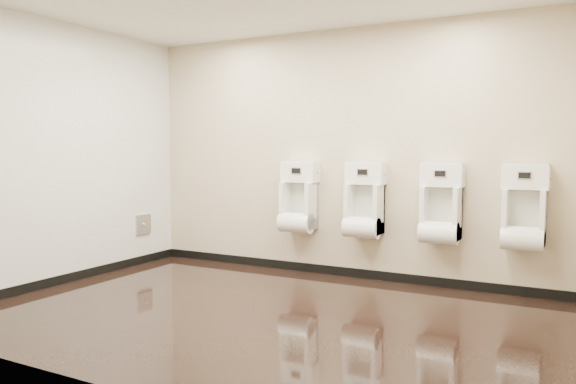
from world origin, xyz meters
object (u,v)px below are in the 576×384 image
urinal_0 (298,202)px  access_panel (143,224)px  urinal_1 (364,206)px  urinal_3 (524,214)px  urinal_2 (441,209)px

urinal_0 → access_panel: bearing=-168.6°
access_panel → urinal_0: bearing=11.4°
urinal_1 → urinal_3: (1.62, 0.00, 0.00)m
urinal_2 → urinal_3: size_ratio=1.00×
urinal_1 → urinal_2: size_ratio=1.00×
urinal_3 → access_panel: bearing=-174.8°
urinal_2 → urinal_1: bearing=180.0°
access_panel → urinal_1: (2.81, 0.41, 0.34)m
urinal_2 → urinal_3: 0.79m
urinal_0 → urinal_3: bearing=0.0°
urinal_0 → urinal_1: 0.81m
urinal_0 → urinal_2: (1.64, 0.00, 0.00)m
access_panel → urinal_2: size_ratio=0.31×
access_panel → urinal_2: 3.68m
urinal_0 → urinal_1: bearing=0.0°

